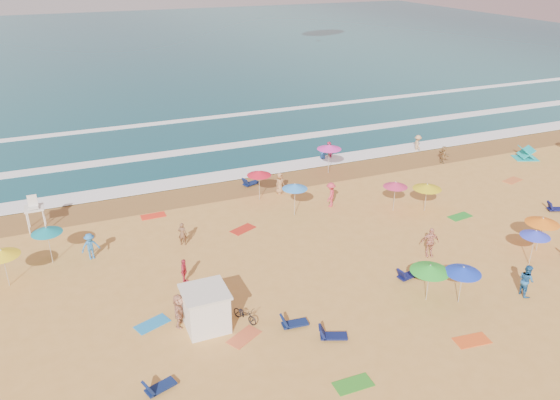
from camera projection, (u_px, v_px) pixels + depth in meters
name	position (u px, v px, depth m)	size (l,w,h in m)	color
ground	(294.00, 266.00, 32.30)	(220.00, 220.00, 0.00)	gold
ocean	(114.00, 49.00, 102.79)	(220.00, 140.00, 0.18)	#0C4756
wet_sand	(229.00, 189.00, 42.78)	(220.00, 220.00, 0.00)	olive
surf_foam	(200.00, 152.00, 50.15)	(200.00, 18.70, 0.05)	white
cabana	(206.00, 310.00, 26.74)	(2.00, 2.00, 2.00)	white
cabana_roof	(205.00, 292.00, 26.30)	(2.20, 2.20, 0.12)	silver
bicycle	(245.00, 314.00, 27.40)	(0.54, 1.55, 0.81)	black
lifeguard_stand	(35.00, 215.00, 36.19)	(1.20, 1.20, 2.10)	white
beach_umbrellas	(310.00, 228.00, 32.22)	(56.88, 28.60, 0.81)	yellow
loungers	(321.00, 287.00, 30.05)	(49.82, 20.41, 0.34)	#0F144F
towels	(321.00, 290.00, 30.04)	(50.02, 24.89, 0.03)	orange
beachgoers	(275.00, 223.00, 35.58)	(43.49, 25.49, 2.14)	#996D47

